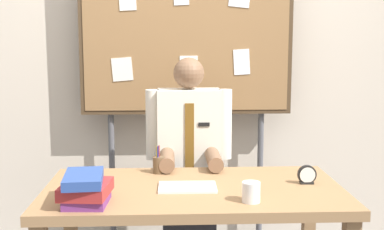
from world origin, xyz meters
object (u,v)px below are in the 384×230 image
(bulletin_board, at_px, (187,34))
(desk, at_px, (194,204))
(desk_clock, at_px, (307,176))
(pen_holder, at_px, (159,165))
(open_notebook, at_px, (187,187))
(coffee_mug, at_px, (251,192))
(person, at_px, (189,173))
(book_stack, at_px, (85,189))

(bulletin_board, bearing_deg, desk, -90.00)
(desk_clock, distance_m, pen_holder, 0.83)
(open_notebook, bearing_deg, coffee_mug, -38.69)
(open_notebook, distance_m, desk_clock, 0.64)
(person, height_order, pen_holder, person)
(bulletin_board, height_order, open_notebook, bulletin_board)
(bulletin_board, height_order, desk_clock, bulletin_board)
(book_stack, xyz_separation_m, pen_holder, (0.33, 0.54, -0.02))
(bulletin_board, bearing_deg, pen_holder, -103.50)
(book_stack, height_order, open_notebook, book_stack)
(open_notebook, distance_m, pen_holder, 0.35)
(bulletin_board, xyz_separation_m, open_notebook, (-0.03, -1.08, -0.79))
(desk_clock, xyz_separation_m, pen_holder, (-0.79, 0.25, 0.00))
(bulletin_board, relative_size, pen_holder, 13.56)
(bulletin_board, relative_size, coffee_mug, 22.43)
(book_stack, relative_size, coffee_mug, 3.04)
(bulletin_board, relative_size, desk_clock, 21.62)
(person, xyz_separation_m, bulletin_board, (-0.00, 0.41, 0.90))
(open_notebook, height_order, desk_clock, desk_clock)
(coffee_mug, bearing_deg, open_notebook, 141.31)
(desk_clock, xyz_separation_m, coffee_mug, (-0.35, -0.29, 0.00))
(open_notebook, xyz_separation_m, pen_holder, (-0.15, 0.31, 0.04))
(desk, xyz_separation_m, pen_holder, (-0.19, 0.29, 0.14))
(desk_clock, relative_size, pen_holder, 0.63)
(person, bearing_deg, open_notebook, -92.83)
(desk, bearing_deg, open_notebook, -148.80)
(book_stack, bearing_deg, desk, 25.79)
(desk, height_order, open_notebook, open_notebook)
(desk, bearing_deg, desk_clock, 3.36)
(pen_holder, bearing_deg, person, 62.68)
(desk_clock, bearing_deg, coffee_mug, -140.05)
(book_stack, distance_m, desk_clock, 1.16)
(bulletin_board, distance_m, book_stack, 1.59)
(desk_clock, distance_m, coffee_mug, 0.45)
(person, bearing_deg, pen_holder, -117.32)
(person, height_order, desk_clock, person)
(desk_clock, bearing_deg, bulletin_board, 120.45)
(coffee_mug, height_order, pen_holder, pen_holder)
(desk, xyz_separation_m, person, (0.00, 0.65, -0.01))
(pen_holder, bearing_deg, desk, -57.19)
(book_stack, height_order, pen_holder, pen_holder)
(book_stack, bearing_deg, desk_clock, 14.27)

